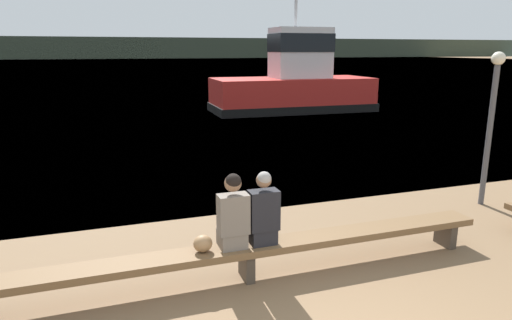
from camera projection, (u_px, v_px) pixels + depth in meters
water_surface at (103, 61)px, 118.46m from camera, size 240.00×240.00×0.00m
far_shoreline at (101, 48)px, 144.64m from camera, size 600.00×12.00×6.58m
bench_main at (247, 251)px, 5.87m from camera, size 6.96×0.42×0.46m
person_left at (233, 215)px, 5.69m from camera, size 0.38×0.36×0.98m
person_right at (263, 212)px, 5.83m from camera, size 0.38×0.36×0.97m
shopping_bag at (203, 244)px, 5.65m from camera, size 0.24×0.20×0.22m
tugboat_red at (294, 85)px, 21.90m from camera, size 7.80×3.38×7.05m
deck_lamp_post at (492, 111)px, 8.40m from camera, size 0.24×0.24×2.87m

